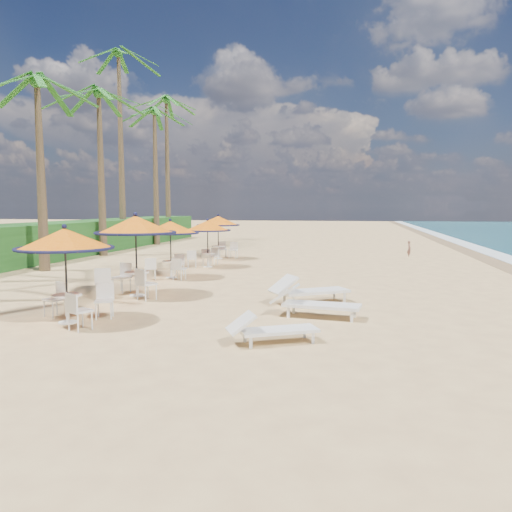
{
  "coord_description": "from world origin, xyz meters",
  "views": [
    {
      "loc": [
        1.62,
        -10.01,
        2.64
      ],
      "look_at": [
        -1.12,
        4.11,
        1.2
      ],
      "focal_mm": 35.0,
      "sensor_mm": 36.0,
      "label": 1
    }
  ],
  "objects_px": {
    "station_0": "(67,251)",
    "station_1": "(134,235)",
    "station_2": "(170,235)",
    "station_4": "(219,225)",
    "lounger_far": "(307,290)",
    "lounger_mid": "(312,302)",
    "lounger_near": "(270,329)",
    "station_3": "(207,232)"
  },
  "relations": [
    {
      "from": "station_0",
      "to": "station_1",
      "type": "height_order",
      "value": "station_1"
    },
    {
      "from": "station_1",
      "to": "station_2",
      "type": "relative_size",
      "value": 1.13
    },
    {
      "from": "station_4",
      "to": "lounger_far",
      "type": "xyz_separation_m",
      "value": [
        5.38,
        -10.73,
        -1.34
      ]
    },
    {
      "from": "lounger_far",
      "to": "station_0",
      "type": "bearing_deg",
      "value": -179.26
    },
    {
      "from": "station_2",
      "to": "lounger_mid",
      "type": "xyz_separation_m",
      "value": [
        5.65,
        -5.55,
        -1.25
      ]
    },
    {
      "from": "lounger_near",
      "to": "station_4",
      "type": "bearing_deg",
      "value": 82.01
    },
    {
      "from": "station_1",
      "to": "station_3",
      "type": "bearing_deg",
      "value": 89.49
    },
    {
      "from": "station_1",
      "to": "station_4",
      "type": "height_order",
      "value": "station_1"
    },
    {
      "from": "station_1",
      "to": "lounger_mid",
      "type": "relative_size",
      "value": 1.13
    },
    {
      "from": "station_4",
      "to": "lounger_mid",
      "type": "bearing_deg",
      "value": -65.51
    },
    {
      "from": "station_0",
      "to": "station_2",
      "type": "bearing_deg",
      "value": 92.2
    },
    {
      "from": "station_1",
      "to": "lounger_mid",
      "type": "xyz_separation_m",
      "value": [
        5.36,
        -1.81,
        -1.45
      ]
    },
    {
      "from": "station_2",
      "to": "station_4",
      "type": "xyz_separation_m",
      "value": [
        -0.0,
        6.87,
        0.11
      ]
    },
    {
      "from": "station_3",
      "to": "lounger_near",
      "type": "xyz_separation_m",
      "value": [
        4.68,
        -11.51,
        -1.25
      ]
    },
    {
      "from": "station_1",
      "to": "lounger_mid",
      "type": "height_order",
      "value": "station_1"
    },
    {
      "from": "station_4",
      "to": "lounger_mid",
      "type": "distance_m",
      "value": 13.72
    },
    {
      "from": "station_2",
      "to": "lounger_far",
      "type": "relative_size",
      "value": 0.98
    },
    {
      "from": "station_2",
      "to": "lounger_mid",
      "type": "bearing_deg",
      "value": -44.46
    },
    {
      "from": "station_2",
      "to": "lounger_far",
      "type": "bearing_deg",
      "value": -35.65
    },
    {
      "from": "station_1",
      "to": "lounger_far",
      "type": "xyz_separation_m",
      "value": [
        5.08,
        -0.12,
        -1.43
      ]
    },
    {
      "from": "station_0",
      "to": "station_1",
      "type": "distance_m",
      "value": 3.44
    },
    {
      "from": "lounger_far",
      "to": "station_4",
      "type": "bearing_deg",
      "value": 84.26
    },
    {
      "from": "station_3",
      "to": "lounger_mid",
      "type": "distance_m",
      "value": 10.54
    },
    {
      "from": "lounger_mid",
      "to": "lounger_far",
      "type": "relative_size",
      "value": 0.97
    },
    {
      "from": "station_2",
      "to": "lounger_near",
      "type": "distance_m",
      "value": 9.57
    },
    {
      "from": "station_2",
      "to": "station_4",
      "type": "relative_size",
      "value": 0.98
    },
    {
      "from": "station_3",
      "to": "station_4",
      "type": "xyz_separation_m",
      "value": [
        -0.36,
        3.39,
        0.17
      ]
    },
    {
      "from": "station_3",
      "to": "lounger_near",
      "type": "distance_m",
      "value": 12.49
    },
    {
      "from": "station_0",
      "to": "lounger_far",
      "type": "relative_size",
      "value": 1.0
    },
    {
      "from": "station_0",
      "to": "station_1",
      "type": "relative_size",
      "value": 0.91
    },
    {
      "from": "station_3",
      "to": "lounger_mid",
      "type": "height_order",
      "value": "station_3"
    },
    {
      "from": "station_4",
      "to": "lounger_near",
      "type": "height_order",
      "value": "station_4"
    },
    {
      "from": "station_4",
      "to": "lounger_near",
      "type": "xyz_separation_m",
      "value": [
        5.04,
        -14.9,
        -1.42
      ]
    },
    {
      "from": "lounger_near",
      "to": "station_0",
      "type": "bearing_deg",
      "value": 143.18
    },
    {
      "from": "station_2",
      "to": "lounger_near",
      "type": "height_order",
      "value": "station_2"
    },
    {
      "from": "lounger_mid",
      "to": "station_0",
      "type": "bearing_deg",
      "value": -155.86
    },
    {
      "from": "station_0",
      "to": "lounger_mid",
      "type": "bearing_deg",
      "value": 16.84
    },
    {
      "from": "station_1",
      "to": "lounger_far",
      "type": "relative_size",
      "value": 1.1
    },
    {
      "from": "station_3",
      "to": "lounger_mid",
      "type": "bearing_deg",
      "value": -59.61
    },
    {
      "from": "station_0",
      "to": "lounger_near",
      "type": "bearing_deg",
      "value": -10.16
    },
    {
      "from": "station_2",
      "to": "station_3",
      "type": "height_order",
      "value": "station_2"
    },
    {
      "from": "station_2",
      "to": "lounger_mid",
      "type": "distance_m",
      "value": 8.02
    }
  ]
}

